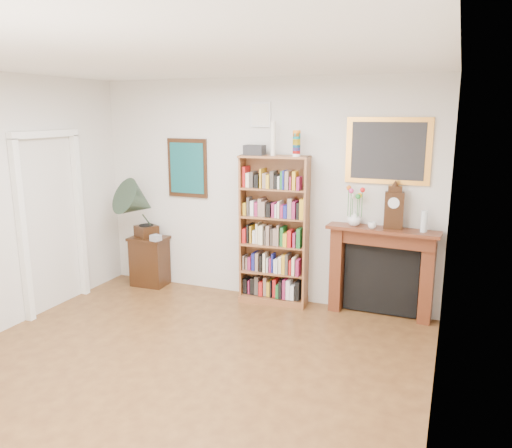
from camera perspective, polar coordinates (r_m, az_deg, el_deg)
The scene contains 15 objects.
room at distance 4.17m, azimuth -12.06°, elevation -1.18°, with size 4.51×5.01×2.81m.
door_casing at distance 6.49m, azimuth -22.34°, elevation 1.79°, with size 0.08×1.02×2.17m.
teal_poster at distance 6.76m, azimuth -7.85°, elevation 6.35°, with size 0.58×0.04×0.78m.
small_picture at distance 6.26m, azimuth 0.52°, elevation 12.40°, with size 0.26×0.04×0.30m.
gilt_painting at distance 5.89m, azimuth 14.83°, elevation 8.07°, with size 0.95×0.04×0.75m.
bookshelf at distance 6.18m, azimuth 2.07°, elevation 0.18°, with size 0.89×0.39×2.15m.
side_cabinet at distance 7.15m, azimuth -12.05°, elevation -4.16°, with size 0.51×0.37×0.69m, color black.
fireplace at distance 6.06m, azimuth 14.14°, elevation -4.51°, with size 1.30×0.38×1.08m.
gramophone at distance 6.88m, azimuth -13.24°, elevation 2.18°, with size 0.73×0.80×0.85m.
cd_stack at distance 6.83m, azimuth -11.39°, elevation -1.56°, with size 0.12×0.12×0.08m, color #B7B7C4.
mantel_clock at distance 5.85m, azimuth 15.49°, elevation 1.74°, with size 0.22×0.14×0.49m.
flower_vase at distance 5.95m, azimuth 11.18°, elevation 0.64°, with size 0.16×0.16×0.17m, color white.
teacup at distance 5.84m, azimuth 13.13°, elevation -0.14°, with size 0.10×0.10×0.08m, color silver.
bottle_left at distance 5.81m, azimuth 18.64°, elevation 0.28°, with size 0.07×0.07×0.24m, color silver.
bottle_right at distance 5.85m, azimuth 18.73°, elevation 0.15°, with size 0.06×0.06×0.20m, color silver.
Camera 1 is at (2.29, -3.35, 2.37)m, focal length 35.00 mm.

